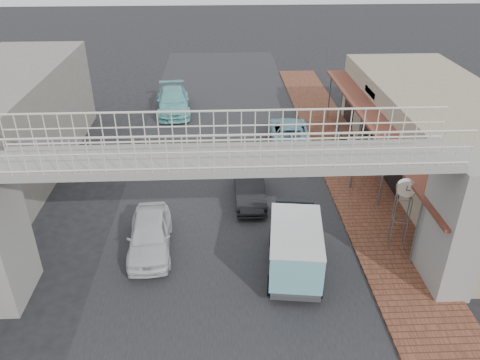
{
  "coord_description": "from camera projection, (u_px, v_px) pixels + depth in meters",
  "views": [
    {
      "loc": [
        -0.25,
        -16.81,
        11.52
      ],
      "look_at": [
        0.57,
        0.65,
        1.8
      ],
      "focal_mm": 35.0,
      "sensor_mm": 36.0,
      "label": 1
    }
  ],
  "objects": [
    {
      "name": "street_clock",
      "position": [
        406.0,
        192.0,
        17.63
      ],
      "size": [
        0.77,
        0.7,
        2.98
      ],
      "rotation": [
        0.0,
        0.0,
        -0.27
      ],
      "color": "#59595B",
      "rests_on": "sidewalk"
    },
    {
      "name": "footbridge",
      "position": [
        229.0,
        213.0,
        15.24
      ],
      "size": [
        16.4,
        2.4,
        6.34
      ],
      "color": "gray",
      "rests_on": "ground"
    },
    {
      "name": "road_strip",
      "position": [
        228.0,
        224.0,
        20.28
      ],
      "size": [
        10.0,
        60.0,
        0.01
      ],
      "primitive_type": "cube",
      "color": "black",
      "rests_on": "ground"
    },
    {
      "name": "sidewalk",
      "position": [
        357.0,
        185.0,
        23.14
      ],
      "size": [
        3.0,
        40.0,
        0.1
      ],
      "primitive_type": "cube",
      "color": "brown",
      "rests_on": "ground"
    },
    {
      "name": "dark_sedan",
      "position": [
        249.0,
        188.0,
        21.72
      ],
      "size": [
        1.37,
        3.87,
        1.27
      ],
      "primitive_type": "imported",
      "rotation": [
        0.0,
        0.0,
        0.01
      ],
      "color": "black",
      "rests_on": "ground"
    },
    {
      "name": "motorcycle_near",
      "position": [
        332.0,
        151.0,
        25.36
      ],
      "size": [
        1.82,
        0.92,
        0.92
      ],
      "primitive_type": "imported",
      "rotation": [
        0.0,
        0.0,
        1.39
      ],
      "color": "black",
      "rests_on": "sidewalk"
    },
    {
      "name": "angkot_curb",
      "position": [
        290.0,
        132.0,
        27.32
      ],
      "size": [
        2.56,
        5.04,
        1.36
      ],
      "primitive_type": "imported",
      "rotation": [
        0.0,
        0.0,
        3.08
      ],
      "color": "#6AA5B8",
      "rests_on": "ground"
    },
    {
      "name": "white_hatchback",
      "position": [
        150.0,
        235.0,
        18.4
      ],
      "size": [
        1.9,
        4.18,
        1.39
      ],
      "primitive_type": "imported",
      "rotation": [
        0.0,
        0.0,
        0.06
      ],
      "color": "silver",
      "rests_on": "ground"
    },
    {
      "name": "angkot_van",
      "position": [
        295.0,
        242.0,
        16.99
      ],
      "size": [
        2.35,
        4.32,
        2.02
      ],
      "rotation": [
        0.0,
        0.0,
        -0.13
      ],
      "color": "black",
      "rests_on": "ground"
    },
    {
      "name": "angkot_far",
      "position": [
        173.0,
        101.0,
        31.8
      ],
      "size": [
        2.65,
        5.4,
        1.51
      ],
      "primitive_type": "imported",
      "rotation": [
        0.0,
        0.0,
        0.1
      ],
      "color": "#72C4C5",
      "rests_on": "ground"
    },
    {
      "name": "ground",
      "position": [
        228.0,
        224.0,
        20.28
      ],
      "size": [
        120.0,
        120.0,
        0.0
      ],
      "primitive_type": "plane",
      "color": "black",
      "rests_on": "ground"
    },
    {
      "name": "motorcycle_far",
      "position": [
        344.0,
        138.0,
        26.92
      ],
      "size": [
        1.59,
        0.68,
        0.92
      ],
      "primitive_type": "imported",
      "rotation": [
        0.0,
        0.0,
        1.74
      ],
      "color": "black",
      "rests_on": "sidewalk"
    },
    {
      "name": "arrow_sign",
      "position": [
        371.0,
        146.0,
        21.62
      ],
      "size": [
        1.69,
        1.11,
        2.82
      ],
      "rotation": [
        0.0,
        0.0,
        -0.2
      ],
      "color": "#59595B",
      "rests_on": "sidewalk"
    },
    {
      "name": "shophouse_row",
      "position": [
        446.0,
        139.0,
        23.24
      ],
      "size": [
        7.2,
        18.0,
        4.0
      ],
      "color": "gray",
      "rests_on": "ground"
    },
    {
      "name": "building_far_left",
      "position": [
        9.0,
        122.0,
        23.86
      ],
      "size": [
        5.0,
        14.0,
        5.0
      ],
      "primitive_type": "cube",
      "color": "gray",
      "rests_on": "ground"
    }
  ]
}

